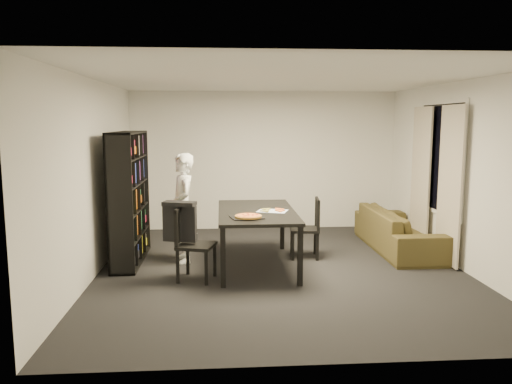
{
  "coord_description": "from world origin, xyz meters",
  "views": [
    {
      "loc": [
        -0.83,
        -6.68,
        2.05
      ],
      "look_at": [
        -0.33,
        0.31,
        1.05
      ],
      "focal_mm": 35.0,
      "sensor_mm": 36.0,
      "label": 1
    }
  ],
  "objects": [
    {
      "name": "pepperoni_pizza",
      "position": [
        -0.47,
        -0.34,
        0.83
      ],
      "size": [
        0.35,
        0.35,
        0.03
      ],
      "rotation": [
        0.0,
        0.0,
        0.31
      ],
      "color": "#A67530",
      "rests_on": "dining_table"
    },
    {
      "name": "curtain_right",
      "position": [
        2.4,
        1.12,
        1.15
      ],
      "size": [
        0.03,
        0.7,
        2.25
      ],
      "primitive_type": "cube",
      "color": "#BFB5A3",
      "rests_on": "room"
    },
    {
      "name": "baking_tray",
      "position": [
        -0.5,
        -0.31,
        0.81
      ],
      "size": [
        0.46,
        0.4,
        0.01
      ],
      "primitive_type": "cube",
      "rotation": [
        0.0,
        0.0,
        0.22
      ],
      "color": "black",
      "rests_on": "dining_table"
    },
    {
      "name": "bookshelf",
      "position": [
        -2.16,
        0.6,
        0.95
      ],
      "size": [
        0.35,
        1.5,
        1.9
      ],
      "primitive_type": "cube",
      "color": "black",
      "rests_on": "room"
    },
    {
      "name": "pizza_slices",
      "position": [
        -0.11,
        0.15,
        0.82
      ],
      "size": [
        0.4,
        0.35,
        0.01
      ],
      "primitive_type": null,
      "rotation": [
        0.0,
        0.0,
        0.12
      ],
      "color": "#CE8340",
      "rests_on": "dining_table"
    },
    {
      "name": "chair_right",
      "position": [
        0.51,
        0.6,
        0.52
      ],
      "size": [
        0.46,
        0.46,
        0.91
      ],
      "rotation": [
        0.0,
        0.0,
        -1.67
      ],
      "color": "black",
      "rests_on": "room"
    },
    {
      "name": "dining_table",
      "position": [
        -0.33,
        0.21,
        0.73
      ],
      "size": [
        1.07,
        1.92,
        0.8
      ],
      "color": "black",
      "rests_on": "room"
    },
    {
      "name": "chair_left",
      "position": [
        -1.24,
        -0.34,
        0.54
      ],
      "size": [
        0.54,
        0.54,
        0.95
      ],
      "rotation": [
        0.0,
        0.0,
        1.3
      ],
      "color": "black",
      "rests_on": "room"
    },
    {
      "name": "curtain_left",
      "position": [
        2.4,
        0.08,
        1.15
      ],
      "size": [
        0.03,
        0.7,
        2.25
      ],
      "primitive_type": "cube",
      "color": "#BFB5A3",
      "rests_on": "room"
    },
    {
      "name": "kitchen_towel",
      "position": [
        -0.11,
        0.13,
        0.81
      ],
      "size": [
        0.48,
        0.42,
        0.01
      ],
      "primitive_type": "cube",
      "rotation": [
        0.0,
        0.0,
        -0.34
      ],
      "color": "white",
      "rests_on": "dining_table"
    },
    {
      "name": "window_pane",
      "position": [
        2.48,
        0.6,
        1.5
      ],
      "size": [
        0.02,
        1.4,
        1.6
      ],
      "primitive_type": "cube",
      "color": "black",
      "rests_on": "room"
    },
    {
      "name": "window_frame",
      "position": [
        2.48,
        0.6,
        1.5
      ],
      "size": [
        0.03,
        1.52,
        1.72
      ],
      "primitive_type": "cube",
      "color": "white",
      "rests_on": "room"
    },
    {
      "name": "sofa",
      "position": [
        2.02,
        0.95,
        0.32
      ],
      "size": [
        0.86,
        2.21,
        0.64
      ],
      "primitive_type": "imported",
      "rotation": [
        0.0,
        0.0,
        1.57
      ],
      "color": "#3B3417",
      "rests_on": "room"
    },
    {
      "name": "person",
      "position": [
        -1.38,
        0.52,
        0.8
      ],
      "size": [
        0.52,
        0.66,
        1.59
      ],
      "primitive_type": "imported",
      "rotation": [
        0.0,
        0.0,
        -1.3
      ],
      "color": "white",
      "rests_on": "room"
    },
    {
      "name": "draped_jacket",
      "position": [
        -1.36,
        -0.3,
        0.78
      ],
      "size": [
        0.45,
        0.29,
        0.52
      ],
      "rotation": [
        0.0,
        0.0,
        1.3
      ],
      "color": "black",
      "rests_on": "chair_left"
    },
    {
      "name": "room",
      "position": [
        0.0,
        0.0,
        1.3
      ],
      "size": [
        5.01,
        5.51,
        2.61
      ],
      "color": "black",
      "rests_on": "ground"
    }
  ]
}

